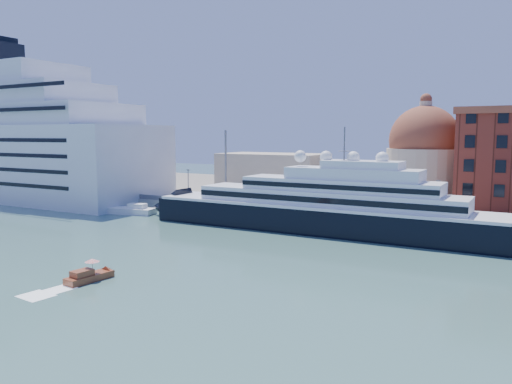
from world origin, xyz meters
The scene contains 9 objects.
ground centered at (0.00, 0.00, 0.00)m, with size 400.00×400.00×0.00m, color #396361.
quay centered at (0.00, 34.00, 1.25)m, with size 180.00×10.00×2.50m, color gray.
land centered at (0.00, 75.00, 1.00)m, with size 260.00×72.00×2.00m, color slate.
quay_fence centered at (0.00, 29.50, 3.10)m, with size 180.00×0.10×1.20m, color slate.
superyacht centered at (5.92, 23.00, 4.22)m, with size 81.81×11.34×24.45m.
service_barge centered at (-40.10, 20.99, 0.82)m, with size 13.20×6.58×2.84m.
water_taxi centered at (-4.95, -24.29, 0.75)m, with size 2.85×6.74×3.11m.
church centered at (6.39, 57.72, 10.91)m, with size 66.00×18.00×25.50m.
lamp_posts centered at (-12.67, 32.27, 9.84)m, with size 120.80×2.40×18.00m.
Camera 1 is at (46.24, -69.65, 19.50)m, focal length 35.00 mm.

